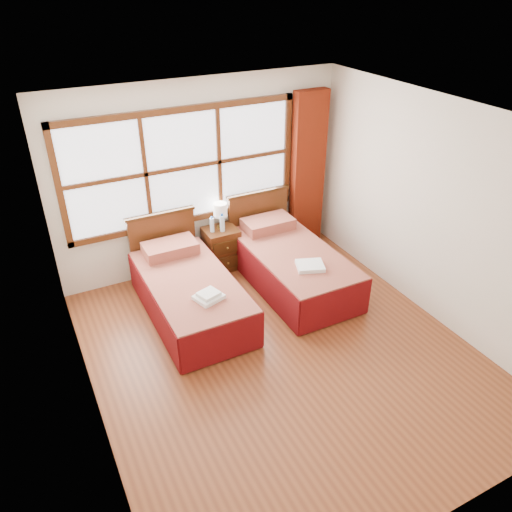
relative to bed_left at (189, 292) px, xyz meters
name	(u,v)px	position (x,y,z in m)	size (l,w,h in m)	color
floor	(282,353)	(0.64, -1.20, -0.30)	(4.50, 4.50, 0.00)	brown
ceiling	(290,122)	(0.64, -1.20, 2.30)	(4.50, 4.50, 0.00)	white
wall_back	(201,178)	(0.64, 1.05, 1.00)	(4.00, 4.00, 0.00)	silver
wall_left	(77,307)	(-1.36, -1.20, 1.00)	(4.50, 4.50, 0.00)	silver
wall_right	(436,213)	(2.64, -1.20, 1.00)	(4.50, 4.50, 0.00)	silver
window	(183,167)	(0.39, 1.01, 1.20)	(3.16, 0.06, 1.56)	white
curtain	(308,171)	(2.24, 0.91, 0.87)	(0.50, 0.16, 2.30)	maroon
bed_left	(189,292)	(0.00, 0.00, 0.00)	(1.00, 2.02, 0.97)	#3C210C
bed_right	(290,263)	(1.44, 0.00, 0.01)	(1.03, 2.05, 0.99)	#3C210C
nightstand	(221,248)	(0.78, 0.80, 0.01)	(0.45, 0.45, 0.61)	#512811
towels_left	(209,296)	(0.05, -0.54, 0.26)	(0.36, 0.33, 0.09)	white
towels_right	(310,266)	(1.41, -0.51, 0.26)	(0.41, 0.38, 0.05)	white
lamp	(220,211)	(0.81, 0.85, 0.57)	(0.19, 0.19, 0.37)	gold
bottle_near	(212,225)	(0.66, 0.79, 0.41)	(0.06, 0.06, 0.23)	#C3E4FB
bottle_far	(222,223)	(0.79, 0.74, 0.43)	(0.07, 0.07, 0.26)	#C3E4FB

